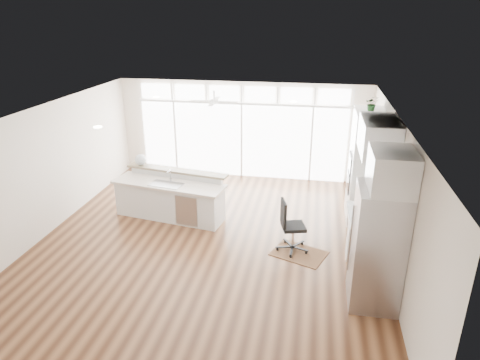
# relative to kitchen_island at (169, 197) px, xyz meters

# --- Properties ---
(floor) EXTENTS (7.00, 8.00, 0.02)m
(floor) POSITION_rel_kitchen_island_xyz_m (1.16, -0.99, -0.53)
(floor) COLOR #412414
(floor) RESTS_ON ground
(ceiling) EXTENTS (7.00, 8.00, 0.02)m
(ceiling) POSITION_rel_kitchen_island_xyz_m (1.16, -0.99, 2.18)
(ceiling) COLOR white
(ceiling) RESTS_ON wall_back
(wall_back) EXTENTS (7.00, 0.04, 2.70)m
(wall_back) POSITION_rel_kitchen_island_xyz_m (1.16, 3.01, 0.83)
(wall_back) COLOR beige
(wall_back) RESTS_ON floor
(wall_front) EXTENTS (7.00, 0.04, 2.70)m
(wall_front) POSITION_rel_kitchen_island_xyz_m (1.16, -4.99, 0.83)
(wall_front) COLOR beige
(wall_front) RESTS_ON floor
(wall_left) EXTENTS (0.04, 8.00, 2.70)m
(wall_left) POSITION_rel_kitchen_island_xyz_m (-2.34, -0.99, 0.83)
(wall_left) COLOR beige
(wall_left) RESTS_ON floor
(wall_right) EXTENTS (0.04, 8.00, 2.70)m
(wall_right) POSITION_rel_kitchen_island_xyz_m (4.66, -0.99, 0.83)
(wall_right) COLOR beige
(wall_right) RESTS_ON floor
(glass_wall) EXTENTS (5.80, 0.06, 2.08)m
(glass_wall) POSITION_rel_kitchen_island_xyz_m (1.16, 2.95, 0.53)
(glass_wall) COLOR white
(glass_wall) RESTS_ON wall_back
(transom_row) EXTENTS (5.90, 0.06, 0.40)m
(transom_row) POSITION_rel_kitchen_island_xyz_m (1.16, 2.95, 1.86)
(transom_row) COLOR white
(transom_row) RESTS_ON wall_back
(desk_window) EXTENTS (0.04, 0.85, 0.85)m
(desk_window) POSITION_rel_kitchen_island_xyz_m (4.62, -0.69, 1.03)
(desk_window) COLOR white
(desk_window) RESTS_ON wall_right
(ceiling_fan) EXTENTS (1.16, 1.16, 0.32)m
(ceiling_fan) POSITION_rel_kitchen_island_xyz_m (0.66, 1.81, 1.96)
(ceiling_fan) COLOR silver
(ceiling_fan) RESTS_ON ceiling
(recessed_lights) EXTENTS (3.40, 3.00, 0.02)m
(recessed_lights) POSITION_rel_kitchen_island_xyz_m (1.16, -0.79, 2.16)
(recessed_lights) COLOR white
(recessed_lights) RESTS_ON ceiling
(oven_cabinet) EXTENTS (0.64, 1.20, 2.50)m
(oven_cabinet) POSITION_rel_kitchen_island_xyz_m (4.33, 0.81, 0.73)
(oven_cabinet) COLOR silver
(oven_cabinet) RESTS_ON floor
(desk_nook) EXTENTS (0.72, 1.30, 0.76)m
(desk_nook) POSITION_rel_kitchen_island_xyz_m (4.29, -0.69, -0.14)
(desk_nook) COLOR silver
(desk_nook) RESTS_ON floor
(upper_cabinets) EXTENTS (0.64, 1.30, 0.64)m
(upper_cabinets) POSITION_rel_kitchen_island_xyz_m (4.33, -0.69, 1.83)
(upper_cabinets) COLOR silver
(upper_cabinets) RESTS_ON wall_right
(refrigerator) EXTENTS (0.76, 0.90, 2.00)m
(refrigerator) POSITION_rel_kitchen_island_xyz_m (4.27, -2.34, 0.48)
(refrigerator) COLOR #A2A2A6
(refrigerator) RESTS_ON floor
(fridge_cabinet) EXTENTS (0.64, 0.90, 0.60)m
(fridge_cabinet) POSITION_rel_kitchen_island_xyz_m (4.33, -2.34, 1.78)
(fridge_cabinet) COLOR silver
(fridge_cabinet) RESTS_ON wall_right
(framed_photos) EXTENTS (0.06, 0.22, 0.80)m
(framed_photos) POSITION_rel_kitchen_island_xyz_m (4.62, -0.07, 0.88)
(framed_photos) COLOR black
(framed_photos) RESTS_ON wall_right
(kitchen_island) EXTENTS (2.74, 1.41, 1.04)m
(kitchen_island) POSITION_rel_kitchen_island_xyz_m (0.00, 0.00, 0.00)
(kitchen_island) COLOR silver
(kitchen_island) RESTS_ON floor
(rug) EXTENTS (1.20, 1.04, 0.01)m
(rug) POSITION_rel_kitchen_island_xyz_m (3.03, -1.10, -0.51)
(rug) COLOR #381F11
(rug) RESTS_ON floor
(office_chair) EXTENTS (0.68, 0.65, 1.08)m
(office_chair) POSITION_rel_kitchen_island_xyz_m (2.89, -0.98, 0.02)
(office_chair) COLOR black
(office_chair) RESTS_ON floor
(fishbowl) EXTENTS (0.31, 0.31, 0.27)m
(fishbowl) POSITION_rel_kitchen_island_xyz_m (-0.87, 0.55, 0.65)
(fishbowl) COLOR silver
(fishbowl) RESTS_ON kitchen_island
(monitor) EXTENTS (0.11, 0.50, 0.41)m
(monitor) POSITION_rel_kitchen_island_xyz_m (4.21, -0.69, 0.45)
(monitor) COLOR black
(monitor) RESTS_ON desk_nook
(keyboard) EXTENTS (0.13, 0.31, 0.02)m
(keyboard) POSITION_rel_kitchen_island_xyz_m (4.04, -0.69, 0.25)
(keyboard) COLOR silver
(keyboard) RESTS_ON desk_nook
(potted_plant) EXTENTS (0.29, 0.32, 0.24)m
(potted_plant) POSITION_rel_kitchen_island_xyz_m (4.33, 0.81, 2.10)
(potted_plant) COLOR #255726
(potted_plant) RESTS_ON oven_cabinet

